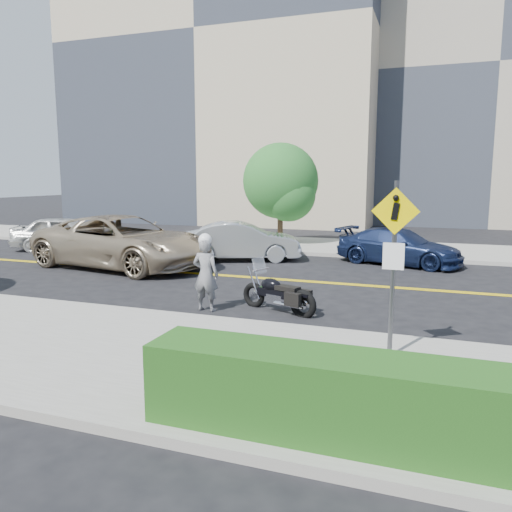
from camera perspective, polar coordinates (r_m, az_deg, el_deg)
The scene contains 13 objects.
ground_plane at distance 15.90m, azimuth 1.68°, elevation -2.62°, with size 120.00×120.00×0.00m, color black.
sidewalk_near at distance 9.29m, azimuth -13.02°, elevation -10.91°, with size 60.00×5.00×0.15m, color #9E9B91.
sidewalk_far at distance 23.04m, azimuth 7.45°, elevation 1.12°, with size 60.00×5.00×0.15m, color #9E9B91.
building_left at distance 40.76m, azimuth -2.37°, elevation 22.18°, with size 22.00×14.00×25.00m, color tan.
building_mid at distance 41.51m, azimuth 25.03°, elevation 17.61°, with size 18.00×14.00×20.00m, color #A39984.
pedestrian_sign at distance 8.62m, azimuth 15.46°, elevation 0.39°, with size 0.78×0.08×3.00m.
motorcyclist at distance 12.02m, azimuth -5.77°, elevation -1.89°, with size 0.65×0.43×1.89m.
motorcycle at distance 11.96m, azimuth 2.58°, elevation -3.44°, with size 2.06×0.63×1.26m, color black, non-canonical shape.
suv at distance 18.39m, azimuth -15.04°, elevation 1.59°, with size 3.09×6.70×1.86m, color tan.
parked_car_white at distance 23.69m, azimuth -21.04°, elevation 2.46°, with size 1.77×4.40×1.50m, color silver.
parked_car_silver at distance 19.34m, azimuth -1.68°, elevation 1.70°, with size 1.58×4.54×1.49m, color #A8ADB0.
parked_car_blue at distance 19.18m, azimuth 16.02°, elevation 1.04°, with size 1.86×4.58×1.33m, color #1A274E.
tree_far_a at distance 23.35m, azimuth 2.82°, elevation 8.55°, with size 3.49×3.49×4.78m.
Camera 1 is at (4.80, -14.82, 3.20)m, focal length 35.00 mm.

